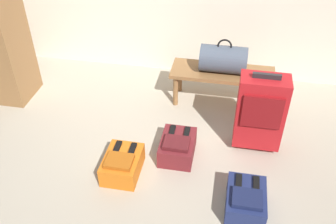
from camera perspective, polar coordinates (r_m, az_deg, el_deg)
The scene contains 8 objects.
ground_plane at distance 3.18m, azimuth -4.68°, elevation -7.71°, with size 6.60×6.60×0.00m, color #B2A893.
bench at distance 3.71m, azimuth 8.26°, elevation 5.47°, with size 1.00×0.36×0.36m.
duffel_bag_slate at distance 3.62m, azimuth 8.41°, elevation 7.97°, with size 0.44×0.26×0.34m.
cell_phone at distance 3.68m, azimuth 14.19°, elevation 5.37°, with size 0.07×0.14×0.01m.
suitcase_upright_red at distance 3.18m, azimuth 13.88°, elevation 0.08°, with size 0.39×0.24×0.74m.
backpack_navy at distance 2.84m, azimuth 11.75°, elevation -13.04°, with size 0.28×0.38×0.21m.
backpack_orange at distance 3.05m, azimuth -6.96°, elevation -7.87°, with size 0.28×0.38×0.21m.
backpack_maroon at distance 3.18m, azimuth 1.46°, elevation -5.30°, with size 0.28×0.38×0.21m.
Camera 1 is at (0.66, -2.15, 2.25)m, focal length 40.04 mm.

